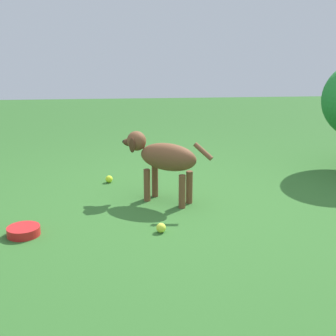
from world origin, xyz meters
TOP-DOWN VIEW (x-y plane):
  - ground at (0.00, 0.00)m, footprint 14.00×14.00m
  - dog at (-0.17, -0.15)m, footprint 0.51×0.70m
  - tennis_ball_0 at (-0.71, -0.61)m, footprint 0.07×0.07m
  - tennis_ball_1 at (0.45, -0.21)m, footprint 0.07×0.07m
  - water_bowl at (0.41, -1.14)m, footprint 0.22×0.22m

SIDE VIEW (x-z plane):
  - ground at x=0.00m, z-range 0.00..0.00m
  - water_bowl at x=0.41m, z-range 0.00..0.06m
  - tennis_ball_0 at x=-0.71m, z-range 0.00..0.07m
  - tennis_ball_1 at x=0.45m, z-range 0.00..0.07m
  - dog at x=-0.17m, z-range 0.09..0.65m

